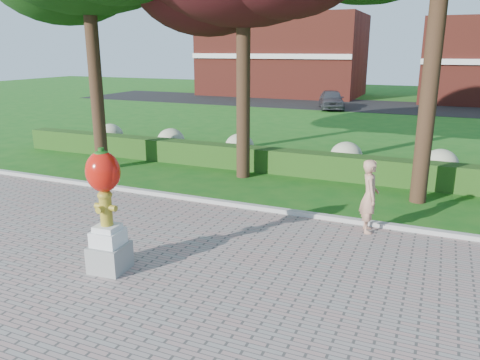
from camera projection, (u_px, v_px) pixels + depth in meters
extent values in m
plane|color=#165715|center=(218.00, 258.00, 9.52)|extent=(100.00, 100.00, 0.00)
cube|color=#ADADA5|center=(269.00, 210.00, 12.15)|extent=(40.00, 0.18, 0.15)
cube|color=#1B4212|center=(310.00, 164.00, 15.60)|extent=(24.00, 0.70, 0.80)
ellipsoid|color=#ABAE85|center=(110.00, 135.00, 19.88)|extent=(1.10, 1.10, 0.99)
ellipsoid|color=#ABAE85|center=(171.00, 141.00, 18.73)|extent=(1.10, 1.10, 0.99)
ellipsoid|color=#ABAE85|center=(239.00, 147.00, 17.58)|extent=(1.10, 1.10, 0.99)
ellipsoid|color=#ABAE85|center=(346.00, 156.00, 16.06)|extent=(1.10, 1.10, 0.99)
ellipsoid|color=#ABAE85|center=(440.00, 164.00, 14.91)|extent=(1.10, 1.10, 0.99)
cube|color=black|center=(385.00, 107.00, 34.25)|extent=(50.00, 8.00, 0.02)
cube|color=maroon|center=(283.00, 56.00, 42.43)|extent=(14.00, 8.00, 7.00)
cylinder|color=black|center=(95.00, 72.00, 15.70)|extent=(0.44, 0.44, 6.72)
cylinder|color=black|center=(243.00, 83.00, 14.75)|extent=(0.44, 0.44, 6.16)
cylinder|color=black|center=(432.00, 68.00, 12.05)|extent=(0.44, 0.44, 7.28)
cube|color=gray|center=(110.00, 257.00, 8.86)|extent=(0.69, 0.69, 0.52)
cube|color=silver|center=(108.00, 237.00, 8.75)|extent=(0.56, 0.56, 0.29)
cube|color=silver|center=(107.00, 228.00, 8.70)|extent=(0.44, 0.44, 0.10)
cylinder|color=olive|center=(106.00, 210.00, 8.61)|extent=(0.23, 0.23, 0.58)
ellipsoid|color=olive|center=(105.00, 195.00, 8.53)|extent=(0.27, 0.27, 0.19)
cylinder|color=olive|center=(99.00, 206.00, 8.65)|extent=(0.12, 0.11, 0.11)
cylinder|color=olive|center=(113.00, 208.00, 8.53)|extent=(0.12, 0.11, 0.11)
cylinder|color=olive|center=(100.00, 210.00, 8.45)|extent=(0.12, 0.12, 0.12)
cylinder|color=olive|center=(104.00, 191.00, 8.51)|extent=(0.08, 0.08, 0.05)
ellipsoid|color=#BC140A|center=(103.00, 172.00, 8.41)|extent=(0.65, 0.58, 0.75)
ellipsoid|color=#BC140A|center=(95.00, 172.00, 8.48)|extent=(0.32, 0.32, 0.48)
ellipsoid|color=#BC140A|center=(111.00, 174.00, 8.34)|extent=(0.32, 0.32, 0.48)
cylinder|color=#175513|center=(101.00, 151.00, 8.31)|extent=(0.10, 0.10, 0.12)
ellipsoid|color=#175513|center=(101.00, 153.00, 8.31)|extent=(0.25, 0.25, 0.08)
imported|color=tan|center=(369.00, 196.00, 10.60)|extent=(0.57, 0.71, 1.70)
imported|color=#3D3F45|center=(331.00, 99.00, 32.75)|extent=(2.68, 4.20, 1.33)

